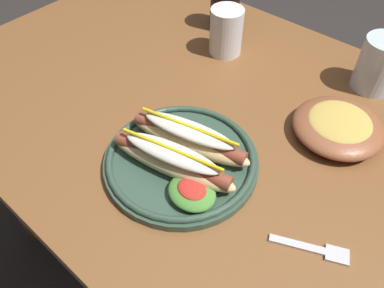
# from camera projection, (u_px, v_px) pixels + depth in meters

# --- Properties ---
(ground_plane) EXTENTS (8.00, 8.00, 0.00)m
(ground_plane) POSITION_uv_depth(u_px,v_px,m) (220.00, 275.00, 1.30)
(ground_plane) COLOR #2D2826
(dining_table) EXTENTS (1.42, 0.82, 0.74)m
(dining_table) POSITION_uv_depth(u_px,v_px,m) (236.00, 155.00, 0.83)
(dining_table) COLOR brown
(dining_table) RESTS_ON ground_plane
(hot_dog_plate) EXTENTS (0.28, 0.28, 0.08)m
(hot_dog_plate) POSITION_uv_depth(u_px,v_px,m) (181.00, 157.00, 0.66)
(hot_dog_plate) COLOR #334C3D
(hot_dog_plate) RESTS_ON dining_table
(fork) EXTENTS (0.12, 0.07, 0.00)m
(fork) POSITION_uv_depth(u_px,v_px,m) (316.00, 250.00, 0.57)
(fork) COLOR silver
(fork) RESTS_ON dining_table
(soda_cup) EXTENTS (0.08, 0.08, 0.13)m
(soda_cup) POSITION_uv_depth(u_px,v_px,m) (225.00, 3.00, 0.96)
(soda_cup) COLOR black
(soda_cup) RESTS_ON dining_table
(water_cup) EXTENTS (0.09, 0.09, 0.12)m
(water_cup) POSITION_uv_depth(u_px,v_px,m) (379.00, 65.00, 0.79)
(water_cup) COLOR silver
(water_cup) RESTS_ON dining_table
(extra_cup) EXTENTS (0.08, 0.08, 0.11)m
(extra_cup) POSITION_uv_depth(u_px,v_px,m) (226.00, 32.00, 0.88)
(extra_cup) COLOR white
(extra_cup) RESTS_ON dining_table
(side_bowl) EXTENTS (0.17, 0.17, 0.05)m
(side_bowl) POSITION_uv_depth(u_px,v_px,m) (338.00, 126.00, 0.72)
(side_bowl) COLOR brown
(side_bowl) RESTS_ON dining_table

